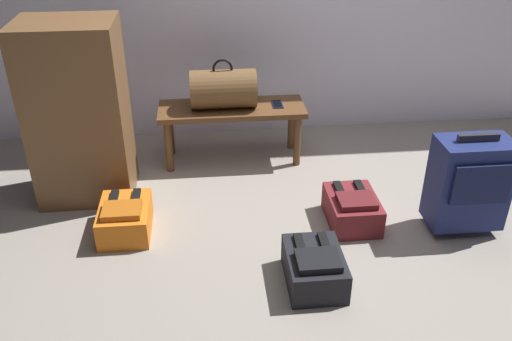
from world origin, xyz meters
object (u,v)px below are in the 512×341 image
object	(u,v)px
backpack_dark	(314,267)
bench	(232,115)
suitcase_upright_navy	(469,182)
duffel_bag_brown	(223,89)
backpack_orange	(125,218)
side_cabinet	(78,113)
backpack_maroon	(352,209)
cell_phone	(277,104)

from	to	relation	value
backpack_dark	bench	bearing A→B (deg)	103.29
suitcase_upright_navy	duffel_bag_brown	bearing A→B (deg)	142.87
duffel_bag_brown	backpack_orange	xyz separation A→B (m)	(-0.61, -0.83, -0.44)
backpack_dark	side_cabinet	bearing A→B (deg)	141.43
bench	backpack_maroon	distance (m)	1.11
side_cabinet	bench	bearing A→B (deg)	21.01
cell_phone	backpack_maroon	world-z (taller)	cell_phone
backpack_dark	side_cabinet	world-z (taller)	side_cabinet
backpack_dark	backpack_orange	world-z (taller)	same
duffel_bag_brown	backpack_dark	world-z (taller)	duffel_bag_brown
suitcase_upright_navy	backpack_dark	bearing A→B (deg)	-158.10
duffel_bag_brown	side_cabinet	size ratio (longest dim) A/B	0.40
duffel_bag_brown	cell_phone	distance (m)	0.39
duffel_bag_brown	backpack_orange	size ratio (longest dim) A/B	1.16
bench	cell_phone	world-z (taller)	cell_phone
duffel_bag_brown	cell_phone	bearing A→B (deg)	0.63
cell_phone	side_cabinet	xyz separation A→B (m)	(-1.25, -0.36, 0.14)
backpack_orange	duffel_bag_brown	bearing A→B (deg)	53.63
bench	backpack_maroon	size ratio (longest dim) A/B	2.63
backpack_dark	backpack_orange	size ratio (longest dim) A/B	1.00
backpack_orange	backpack_dark	bearing A→B (deg)	-28.38
backpack_dark	backpack_maroon	distance (m)	0.59
backpack_dark	backpack_orange	xyz separation A→B (m)	(-0.99, 0.53, 0.00)
bench	suitcase_upright_navy	size ratio (longest dim) A/B	1.66
bench	suitcase_upright_navy	distance (m)	1.60
cell_phone	backpack_dark	world-z (taller)	cell_phone
backpack_dark	backpack_orange	distance (m)	1.12
duffel_bag_brown	backpack_orange	bearing A→B (deg)	-126.37
bench	side_cabinet	bearing A→B (deg)	-158.99
suitcase_upright_navy	backpack_maroon	size ratio (longest dim) A/B	1.59
cell_phone	duffel_bag_brown	bearing A→B (deg)	-179.37
cell_phone	backpack_dark	size ratio (longest dim) A/B	0.38
cell_phone	suitcase_upright_navy	bearing A→B (deg)	-46.64
cell_phone	side_cabinet	size ratio (longest dim) A/B	0.13
bench	backpack_orange	size ratio (longest dim) A/B	2.63
duffel_bag_brown	backpack_maroon	bearing A→B (deg)	-51.05
backpack_dark	backpack_orange	bearing A→B (deg)	151.62
bench	side_cabinet	size ratio (longest dim) A/B	0.91
backpack_maroon	suitcase_upright_navy	bearing A→B (deg)	-11.60
duffel_bag_brown	suitcase_upright_navy	bearing A→B (deg)	-37.13
suitcase_upright_navy	side_cabinet	bearing A→B (deg)	163.96
bench	duffel_bag_brown	distance (m)	0.20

